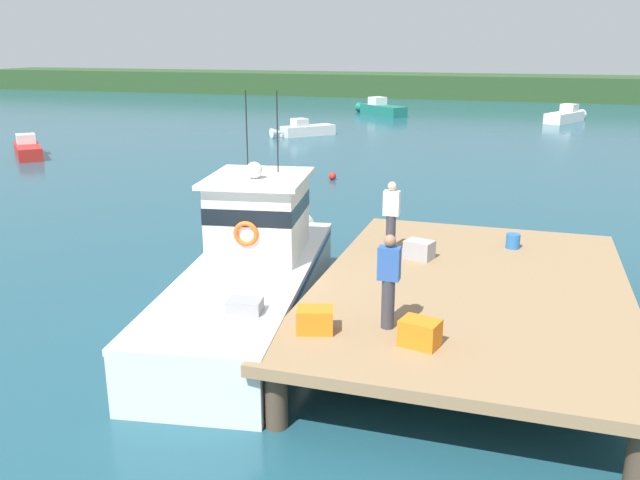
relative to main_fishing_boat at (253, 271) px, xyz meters
The scene contains 16 objects.
ground_plane 1.01m from the main_fishing_boat, behind, with size 200.00×200.00×0.00m, color #1E4C5B.
dock 4.68m from the main_fishing_boat, ahead, with size 6.00×9.00×1.20m.
main_fishing_boat is the anchor object (origin of this frame).
crate_single_by_cleat 3.70m from the main_fishing_boat, 21.92° to the left, with size 0.60×0.44×0.41m, color #9E9EA3.
crate_stack_near_edge 5.13m from the main_fishing_boat, 36.33° to the right, with size 0.60×0.44×0.43m, color orange.
crate_single_far 3.86m from the main_fishing_boat, 51.81° to the right, with size 0.60×0.44×0.41m, color orange.
bait_bucket 6.06m from the main_fishing_boat, 27.40° to the left, with size 0.32×0.32×0.34m, color #2866B2.
deckhand_by_the_boat 3.35m from the main_fishing_boat, 32.00° to the left, with size 0.36×0.22×1.63m.
deckhand_further_back 4.43m from the main_fishing_boat, 35.67° to the right, with size 0.36×0.22×1.63m.
moored_boat_far_right 41.94m from the main_fishing_boat, 78.69° to the left, with size 3.25×5.03×1.31m.
moored_boat_off_the_point 25.37m from the main_fishing_boat, 140.57° to the left, with size 3.77×3.83×1.14m.
moored_boat_outer_mooring 42.21m from the main_fishing_boat, 98.46° to the left, with size 5.01×4.49×1.43m.
moored_boat_far_left 29.16m from the main_fishing_boat, 106.37° to the left, with size 3.61×3.81×1.11m.
mooring_buoy_channel_marker 15.12m from the main_fishing_boat, 99.55° to the left, with size 0.34×0.34×0.34m, color red.
mooring_buoy_spare_mooring 9.48m from the main_fishing_boat, 120.00° to the left, with size 0.43×0.43×0.43m, color silver.
far_shoreline 62.00m from the main_fishing_boat, 90.11° to the left, with size 120.00×8.00×2.40m, color #284723.
Camera 1 is at (5.58, -12.72, 5.83)m, focal length 37.41 mm.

